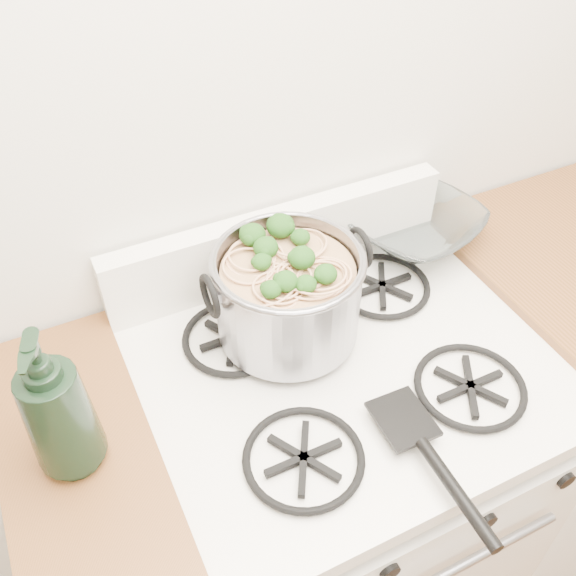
# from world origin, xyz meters

# --- Properties ---
(gas_range) EXTENTS (0.76, 0.66, 0.92)m
(gas_range) POSITION_xyz_m (0.00, 1.26, 0.44)
(gas_range) COLOR white
(gas_range) RESTS_ON ground
(stock_pot) EXTENTS (0.31, 0.28, 0.19)m
(stock_pot) POSITION_xyz_m (-0.07, 1.38, 1.01)
(stock_pot) COLOR gray
(stock_pot) RESTS_ON gas_range
(spatula) EXTENTS (0.30, 0.32, 0.02)m
(spatula) POSITION_xyz_m (0.01, 1.10, 0.94)
(spatula) COLOR black
(spatula) RESTS_ON gas_range
(glass_bowl) EXTENTS (0.15, 0.15, 0.03)m
(glass_bowl) POSITION_xyz_m (0.31, 1.52, 0.94)
(glass_bowl) COLOR white
(glass_bowl) RESTS_ON gas_range
(bottle) EXTENTS (0.14, 0.14, 0.29)m
(bottle) POSITION_xyz_m (-0.51, 1.27, 1.06)
(bottle) COLOR black
(bottle) RESTS_ON counter_left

